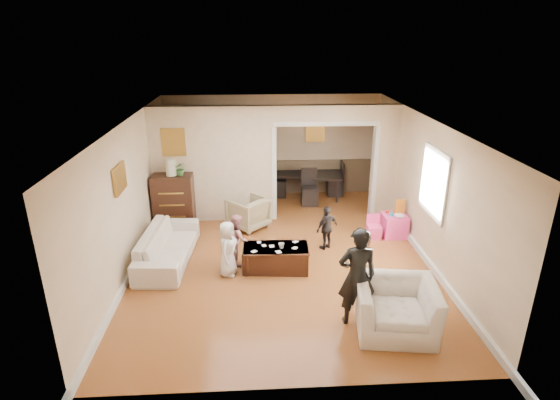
{
  "coord_description": "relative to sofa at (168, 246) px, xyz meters",
  "views": [
    {
      "loc": [
        -0.46,
        -7.72,
        4.1
      ],
      "look_at": [
        0.0,
        0.2,
        1.05
      ],
      "focal_mm": 28.46,
      "sensor_mm": 36.0,
      "label": 1
    }
  ],
  "objects": [
    {
      "name": "dining_table",
      "position": [
        3.01,
        3.38,
        0.01
      ],
      "size": [
        2.0,
        1.39,
        0.64
      ],
      "primitive_type": "imported",
      "rotation": [
        0.0,
        0.0,
        -0.22
      ],
      "color": "black",
      "rests_on": "ground"
    },
    {
      "name": "framed_art_alcove",
      "position": [
        3.24,
        3.59,
        1.39
      ],
      "size": [
        0.45,
        0.03,
        0.55
      ],
      "primitive_type": "cube",
      "color": "brown"
    },
    {
      "name": "child_kneel_a",
      "position": [
        1.16,
        -0.58,
        0.2
      ],
      "size": [
        0.44,
        0.56,
        1.01
      ],
      "primitive_type": "imported",
      "rotation": [
        0.0,
        0.0,
        1.31
      ],
      "color": "white",
      "rests_on": "ground"
    },
    {
      "name": "potted_plant",
      "position": [
        0.08,
        1.61,
        1.03
      ],
      "size": [
        0.27,
        0.23,
        0.3
      ],
      "primitive_type": "imported",
      "color": "#3F7835",
      "rests_on": "dresser"
    },
    {
      "name": "partition_left",
      "position": [
        0.76,
        1.95,
        0.99
      ],
      "size": [
        2.75,
        0.18,
        2.6
      ],
      "primitive_type": "cube",
      "color": "beige",
      "rests_on": "ground"
    },
    {
      "name": "cereal_box",
      "position": [
        4.71,
        0.93,
        0.32
      ],
      "size": [
        0.2,
        0.07,
        0.3
      ],
      "primitive_type": "cube",
      "rotation": [
        0.0,
        0.0,
        0.02
      ],
      "color": "gold",
      "rests_on": "play_table"
    },
    {
      "name": "coffee_cup",
      "position": [
        2.11,
        -0.48,
        0.18
      ],
      "size": [
        0.11,
        0.11,
        0.1
      ],
      "primitive_type": "imported",
      "rotation": [
        0.0,
        0.0,
        -0.08
      ],
      "color": "silver",
      "rests_on": "coffee_table"
    },
    {
      "name": "table_lamp",
      "position": [
        -0.12,
        1.61,
        1.06
      ],
      "size": [
        0.22,
        0.22,
        0.36
      ],
      "primitive_type": "cylinder",
      "color": "beige",
      "rests_on": "dresser"
    },
    {
      "name": "dresser",
      "position": [
        -0.12,
        1.61,
        0.29
      ],
      "size": [
        0.86,
        0.48,
        1.19
      ],
      "primitive_type": "cube",
      "color": "#32190F",
      "rests_on": "ground"
    },
    {
      "name": "coffee_table",
      "position": [
        2.01,
        -0.43,
        -0.09
      ],
      "size": [
        1.22,
        0.68,
        0.44
      ],
      "primitive_type": "cube",
      "rotation": [
        0.0,
        0.0,
        -0.08
      ],
      "color": "#3A1D12",
      "rests_on": "ground"
    },
    {
      "name": "child_kneel_b",
      "position": [
        1.31,
        -0.13,
        0.17
      ],
      "size": [
        0.47,
        0.55,
        0.96
      ],
      "primitive_type": "imported",
      "rotation": [
        0.0,
        0.0,
        1.84
      ],
      "color": "#CC7F83",
      "rests_on": "ground"
    },
    {
      "name": "play_table",
      "position": [
        4.59,
        0.83,
        -0.07
      ],
      "size": [
        0.5,
        0.5,
        0.47
      ],
      "primitive_type": "cube",
      "rotation": [
        0.0,
        0.0,
        0.02
      ],
      "color": "#FE429F",
      "rests_on": "ground"
    },
    {
      "name": "armchair_front",
      "position": [
        3.65,
        -2.3,
        0.06
      ],
      "size": [
        1.26,
        1.14,
        0.74
      ],
      "primitive_type": "imported",
      "rotation": [
        0.0,
        0.0,
        -0.13
      ],
      "color": "silver",
      "rests_on": "ground"
    },
    {
      "name": "play_bowl",
      "position": [
        4.64,
        0.71,
        0.19
      ],
      "size": [
        0.2,
        0.2,
        0.05
      ],
      "primitive_type": "imported",
      "rotation": [
        0.0,
        0.0,
        0.02
      ],
      "color": "white",
      "rests_on": "play_table"
    },
    {
      "name": "cyan_cup",
      "position": [
        4.49,
        0.78,
        0.21
      ],
      "size": [
        0.08,
        0.08,
        0.08
      ],
      "primitive_type": "cylinder",
      "color": "teal",
      "rests_on": "play_table"
    },
    {
      "name": "armchair_back",
      "position": [
        1.5,
        1.45,
        0.04
      ],
      "size": [
        1.06,
        1.06,
        0.69
      ],
      "primitive_type": "imported",
      "rotation": [
        0.0,
        0.0,
        3.92
      ],
      "color": "tan",
      "rests_on": "ground"
    },
    {
      "name": "partition_right",
      "position": [
        4.61,
        1.95,
        0.99
      ],
      "size": [
        0.55,
        0.18,
        2.6
      ],
      "primitive_type": "cube",
      "color": "beige",
      "rests_on": "ground"
    },
    {
      "name": "framed_art_partition",
      "position": [
        -0.06,
        1.85,
        1.54
      ],
      "size": [
        0.45,
        0.03,
        0.55
      ],
      "primitive_type": "cube",
      "color": "brown",
      "rests_on": "partition_left"
    },
    {
      "name": "adult_person",
      "position": [
        3.11,
        -2.08,
        0.47
      ],
      "size": [
        0.58,
        0.39,
        1.55
      ],
      "primitive_type": "imported",
      "rotation": [
        0.0,
        0.0,
        3.18
      ],
      "color": "black",
      "rests_on": "ground"
    },
    {
      "name": "child_toddler",
      "position": [
        3.06,
        0.32,
        0.15
      ],
      "size": [
        0.56,
        0.49,
        0.9
      ],
      "primitive_type": "imported",
      "rotation": [
        0.0,
        0.0,
        -2.53
      ],
      "color": "black",
      "rests_on": "ground"
    },
    {
      "name": "toy_block",
      "position": [
        4.47,
        0.95,
        0.19
      ],
      "size": [
        0.1,
        0.08,
        0.05
      ],
      "primitive_type": "cube",
      "rotation": [
        0.0,
        0.0,
        0.37
      ],
      "color": "red",
      "rests_on": "play_table"
    },
    {
      "name": "partition_header",
      "position": [
        3.24,
        1.95,
        2.12
      ],
      "size": [
        2.22,
        0.18,
        0.35
      ],
      "primitive_type": "cube",
      "color": "beige",
      "rests_on": "partition_right"
    },
    {
      "name": "window_pane",
      "position": [
        4.87,
        -0.25,
        1.24
      ],
      "size": [
        0.03,
        0.95,
        1.1
      ],
      "primitive_type": "cube",
      "color": "white",
      "rests_on": "ground"
    },
    {
      "name": "floor",
      "position": [
        2.14,
        0.15,
        -0.31
      ],
      "size": [
        7.0,
        7.0,
        0.0
      ],
      "primitive_type": "plane",
      "color": "#AD602C",
      "rests_on": "ground"
    },
    {
      "name": "framed_art_sofa_wall",
      "position": [
        -0.57,
        -0.45,
        1.49
      ],
      "size": [
        0.03,
        0.55,
        0.4
      ],
      "primitive_type": "cube",
      "color": "brown"
    },
    {
      "name": "sofa",
      "position": [
        0.0,
        0.0,
        0.0
      ],
      "size": [
        0.95,
        2.15,
        0.61
      ],
      "primitive_type": "imported",
      "rotation": [
        0.0,
        0.0,
        1.51
      ],
      "color": "silver",
      "rests_on": "ground"
    },
    {
      "name": "craft_papers",
      "position": [
        1.99,
        -0.42,
        0.14
      ],
      "size": [
        0.89,
        0.52,
        0.0
      ],
      "color": "white",
      "rests_on": "coffee_table"
    }
  ]
}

